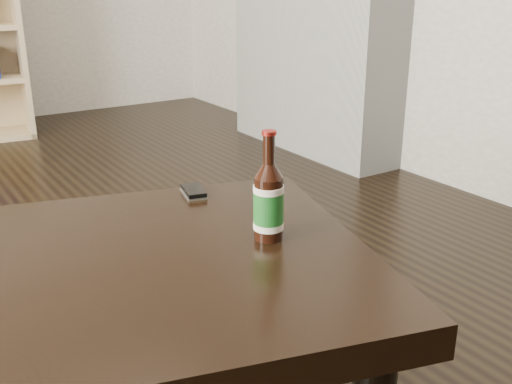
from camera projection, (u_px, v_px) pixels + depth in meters
coffee_table at (27, 306)px, 1.09m from camera, size 1.45×1.08×0.49m
beer_bottle at (269, 202)px, 1.19m from camera, size 0.07×0.07×0.23m
phone at (194, 192)px, 1.46m from camera, size 0.07×0.10×0.02m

